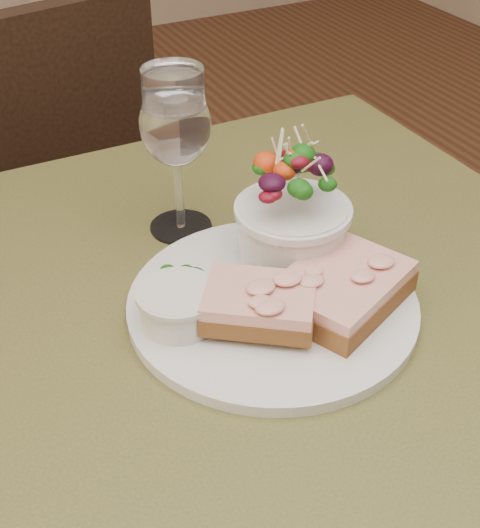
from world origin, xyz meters
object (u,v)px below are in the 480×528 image
cafe_table (242,393)px  sandwich_front (342,288)px  wine_glass (176,129)px  dinner_plate (272,304)px  sandwich_back (259,304)px  salad_bowl (293,208)px  ramekin (178,305)px  chair_far (30,299)px

cafe_table → sandwich_front: size_ratio=5.14×
sandwich_front → wine_glass: (-0.08, 0.21, 0.09)m
cafe_table → dinner_plate: size_ratio=2.82×
cafe_table → sandwich_front: 0.16m
sandwich_back → cafe_table: bearing=138.7°
sandwich_front → salad_bowl: salad_bowl is taller
dinner_plate → wine_glass: bearing=97.4°
sandwich_front → ramekin: (-0.15, 0.05, 0.00)m
dinner_plate → salad_bowl: (0.05, 0.06, 0.07)m
sandwich_front → ramekin: 0.16m
chair_far → sandwich_back: chair_far is taller
sandwich_front → chair_far: bearing=80.2°
cafe_table → chair_far: 0.81m
chair_far → ramekin: (0.04, -0.71, 0.49)m
chair_far → salad_bowl: chair_far is taller
ramekin → salad_bowl: (0.15, 0.04, 0.04)m
dinner_plate → wine_glass: (-0.02, 0.17, 0.12)m
chair_far → sandwich_front: chair_far is taller
sandwich_front → salad_bowl: bearing=68.3°
cafe_table → salad_bowl: (0.09, 0.06, 0.17)m
cafe_table → salad_bowl: 0.20m
sandwich_back → salad_bowl: 0.12m
ramekin → wine_glass: bearing=66.2°
dinner_plate → salad_bowl: 0.10m
chair_far → wine_glass: wine_glass is taller
dinner_plate → ramekin: bearing=173.0°
chair_far → wine_glass: size_ratio=5.14×
sandwich_front → sandwich_back: size_ratio=1.23×
dinner_plate → ramekin: (-0.09, 0.01, 0.03)m
sandwich_front → sandwich_back: 0.09m
sandwich_back → wine_glass: bearing=124.2°
chair_far → cafe_table: bearing=85.7°
cafe_table → wine_glass: (0.01, 0.17, 0.22)m
cafe_table → sandwich_back: size_ratio=6.33×
sandwich_back → ramekin: bearing=-172.7°
dinner_plate → ramekin: ramekin is taller
dinner_plate → wine_glass: 0.21m
sandwich_back → wine_glass: (0.01, 0.20, 0.09)m
sandwich_front → wine_glass: wine_glass is taller
cafe_table → salad_bowl: size_ratio=6.30×
sandwich_back → dinner_plate: bearing=76.8°
salad_bowl → wine_glass: (-0.08, 0.12, 0.05)m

